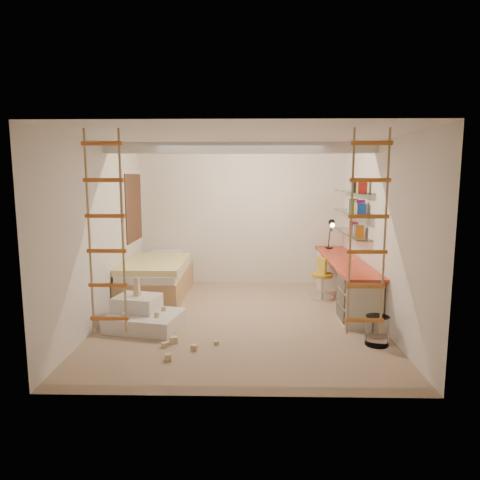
{
  "coord_description": "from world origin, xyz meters",
  "views": [
    {
      "loc": [
        0.13,
        -6.11,
        2.09
      ],
      "look_at": [
        0.0,
        0.3,
        1.15
      ],
      "focal_mm": 32.0,
      "sensor_mm": 36.0,
      "label": 1
    }
  ],
  "objects_px": {
    "bed": "(157,278)",
    "swivel_chair": "(322,284)",
    "desk": "(344,280)",
    "play_platform": "(143,316)"
  },
  "relations": [
    {
      "from": "bed",
      "to": "swivel_chair",
      "type": "distance_m",
      "value": 2.88
    },
    {
      "from": "desk",
      "to": "swivel_chair",
      "type": "xyz_separation_m",
      "value": [
        -0.32,
        0.26,
        -0.14
      ]
    },
    {
      "from": "bed",
      "to": "play_platform",
      "type": "bearing_deg",
      "value": -85.39
    },
    {
      "from": "swivel_chair",
      "to": "bed",
      "type": "bearing_deg",
      "value": 177.9
    },
    {
      "from": "bed",
      "to": "swivel_chair",
      "type": "height_order",
      "value": "swivel_chair"
    },
    {
      "from": "bed",
      "to": "swivel_chair",
      "type": "relative_size",
      "value": 2.77
    },
    {
      "from": "desk",
      "to": "play_platform",
      "type": "height_order",
      "value": "desk"
    },
    {
      "from": "desk",
      "to": "play_platform",
      "type": "xyz_separation_m",
      "value": [
        -3.07,
        -1.21,
        -0.24
      ]
    },
    {
      "from": "play_platform",
      "to": "swivel_chair",
      "type": "bearing_deg",
      "value": 28.13
    },
    {
      "from": "bed",
      "to": "swivel_chair",
      "type": "bearing_deg",
      "value": -2.1
    }
  ]
}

